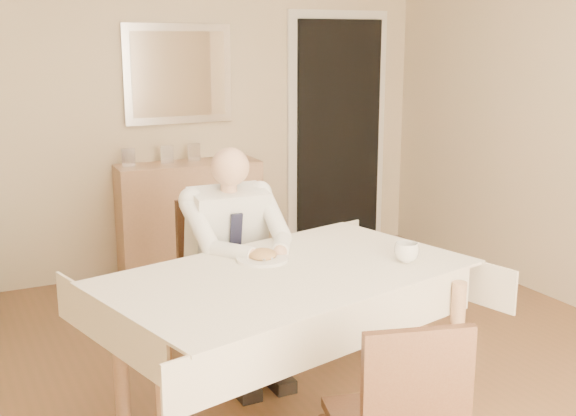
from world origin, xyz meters
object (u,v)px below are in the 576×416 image
dining_table (287,288)px  coffee_mug (407,252)px  sideboard (189,218)px  chair_near (398,415)px  chair_far (220,268)px  seated_man (238,251)px

dining_table → coffee_mug: (0.58, -0.13, 0.13)m
dining_table → coffee_mug: bearing=-25.8°
dining_table → sideboard: sideboard is taller
dining_table → coffee_mug: coffee_mug is taller
chair_near → sideboard: bearing=99.6°
coffee_mug → sideboard: sideboard is taller
dining_table → sideboard: 2.41m
chair_far → sideboard: (0.33, 1.49, -0.07)m
coffee_mug → sideboard: bearing=95.8°
dining_table → chair_near: bearing=-104.2°
chair_near → sideboard: 3.32m
coffee_mug → chair_far: bearing=120.0°
dining_table → chair_near: (-0.01, -0.93, -0.19)m
dining_table → sideboard: (0.33, 2.37, -0.23)m
chair_near → seated_man: size_ratio=0.68×
chair_near → seated_man: (0.01, 1.52, 0.22)m
dining_table → chair_far: (-0.00, 0.88, -0.15)m
seated_man → sideboard: seated_man is taller
coffee_mug → seated_man: bearing=129.0°
coffee_mug → sideboard: size_ratio=0.11×
seated_man → coffee_mug: (0.58, -0.72, 0.11)m
chair_far → chair_near: bearing=-90.9°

